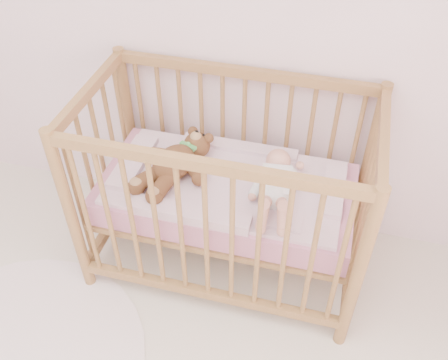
% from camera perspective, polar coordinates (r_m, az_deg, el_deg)
% --- Properties ---
extents(crib, '(1.36, 0.76, 1.00)m').
position_cam_1_polar(crib, '(2.43, 0.30, -1.33)').
color(crib, '#A57346').
rests_on(crib, floor).
extents(mattress, '(1.22, 0.62, 0.13)m').
position_cam_1_polar(mattress, '(2.44, 0.30, -1.58)').
color(mattress, '#C97D99').
rests_on(mattress, crib).
extents(blanket, '(1.10, 0.58, 0.06)m').
position_cam_1_polar(blanket, '(2.39, 0.31, -0.29)').
color(blanket, '#E29BB8').
rests_on(blanket, mattress).
extents(baby, '(0.32, 0.56, 0.13)m').
position_cam_1_polar(baby, '(2.29, 5.97, -0.26)').
color(baby, white).
rests_on(baby, blanket).
extents(teddy_bear, '(0.53, 0.63, 0.15)m').
position_cam_1_polar(teddy_bear, '(2.38, -5.78, 1.98)').
color(teddy_bear, brown).
rests_on(teddy_bear, blanket).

